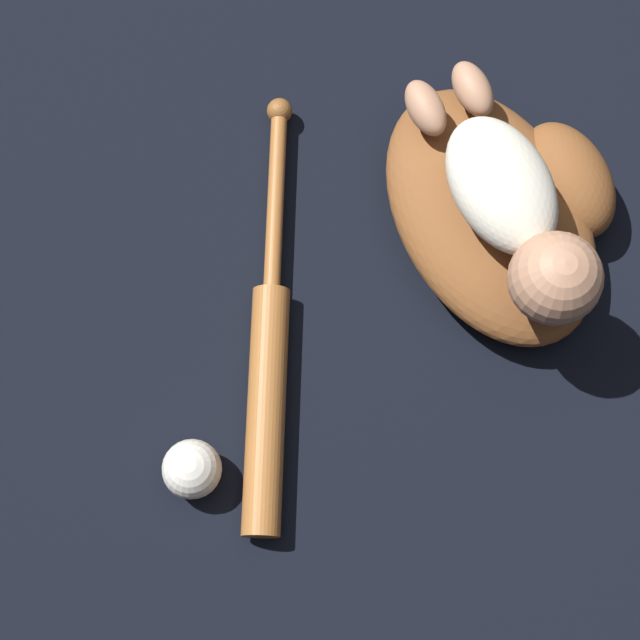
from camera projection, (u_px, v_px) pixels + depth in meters
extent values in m
plane|color=black|center=(454.00, 235.00, 1.33)|extent=(6.00, 6.00, 0.00)
ellipsoid|color=brown|center=(489.00, 213.00, 1.29)|extent=(0.39, 0.29, 0.09)
ellipsoid|color=brown|center=(567.00, 180.00, 1.30)|extent=(0.17, 0.13, 0.09)
ellipsoid|color=silver|center=(501.00, 184.00, 1.21)|extent=(0.19, 0.14, 0.08)
sphere|color=tan|center=(555.00, 278.00, 1.17)|extent=(0.10, 0.10, 0.10)
ellipsoid|color=tan|center=(473.00, 89.00, 1.27)|extent=(0.08, 0.05, 0.04)
ellipsoid|color=tan|center=(426.00, 108.00, 1.26)|extent=(0.08, 0.05, 0.04)
cylinder|color=#9E602D|center=(266.00, 409.00, 1.25)|extent=(0.30, 0.12, 0.05)
cylinder|color=#9E602D|center=(276.00, 198.00, 1.32)|extent=(0.24, 0.08, 0.02)
sphere|color=brown|center=(280.00, 111.00, 1.36)|extent=(0.03, 0.03, 0.03)
sphere|color=silver|center=(192.00, 469.00, 1.22)|extent=(0.07, 0.07, 0.07)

